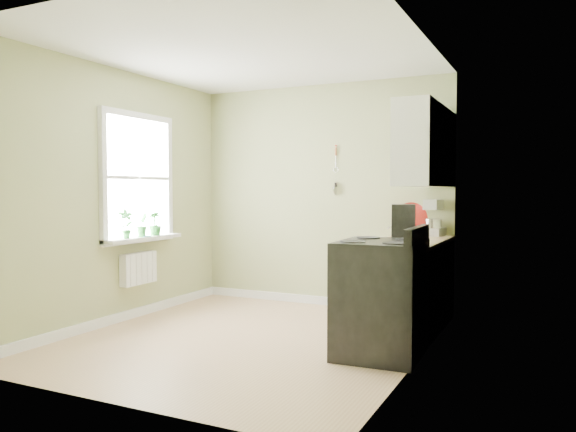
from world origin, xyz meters
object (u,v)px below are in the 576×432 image
at_px(stove, 381,297).
at_px(coffee_maker, 403,225).
at_px(stand_mixer, 435,218).
at_px(kettle, 400,226).

distance_m(stove, coffee_maker, 0.78).
bearing_deg(stand_mixer, kettle, -151.83).
xyz_separation_m(kettle, coffee_maker, (0.28, -0.99, 0.07)).
distance_m(kettle, coffee_maker, 1.04).
bearing_deg(kettle, coffee_maker, -73.99).
xyz_separation_m(stove, coffee_maker, (0.06, 0.52, 0.59)).
relative_size(stove, coffee_maker, 2.97).
bearing_deg(coffee_maker, kettle, 106.01).
relative_size(stove, kettle, 5.23).
relative_size(stand_mixer, coffee_maker, 1.19).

